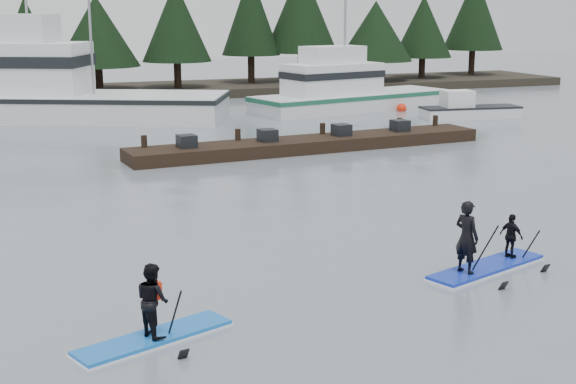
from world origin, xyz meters
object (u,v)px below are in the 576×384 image
object	(u,v)px
fishing_boat_large	(40,104)
fishing_boat_medium	(347,101)
paddleboard_solo	(153,313)
floating_dock	(310,144)
paddleboard_duo	(483,248)

from	to	relation	value
fishing_boat_large	fishing_boat_medium	size ratio (longest dim) A/B	1.48
fishing_boat_medium	paddleboard_solo	world-z (taller)	fishing_boat_medium
fishing_boat_medium	fishing_boat_large	bearing A→B (deg)	159.08
floating_dock	paddleboard_duo	xyz separation A→B (m)	(-2.43, -16.31, 0.30)
fishing_boat_large	floating_dock	size ratio (longest dim) A/B	1.22
paddleboard_solo	paddleboard_duo	bearing A→B (deg)	-11.56
fishing_boat_medium	paddleboard_duo	size ratio (longest dim) A/B	3.78
fishing_boat_medium	floating_dock	world-z (taller)	fishing_boat_medium
fishing_boat_large	fishing_boat_medium	xyz separation A→B (m)	(17.36, -2.32, -0.28)
fishing_boat_large	paddleboard_solo	world-z (taller)	fishing_boat_large
fishing_boat_medium	paddleboard_solo	size ratio (longest dim) A/B	4.25
paddleboard_solo	fishing_boat_medium	bearing A→B (deg)	38.71
paddleboard_solo	floating_dock	bearing A→B (deg)	39.07
fishing_boat_large	paddleboard_duo	bearing A→B (deg)	-51.33
paddleboard_solo	paddleboard_duo	world-z (taller)	paddleboard_duo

